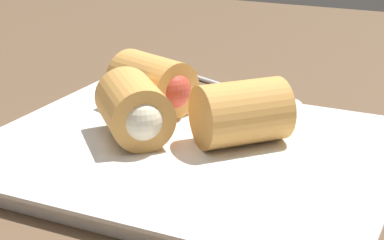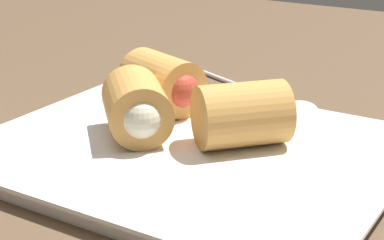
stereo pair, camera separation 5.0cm
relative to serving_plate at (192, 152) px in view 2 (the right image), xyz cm
name	(u,v)px [view 2 (the right image)]	position (x,y,z in cm)	size (l,w,h in cm)	color
table_surface	(199,166)	(0.14, -1.37, -1.76)	(180.00, 140.00, 2.00)	brown
serving_plate	(192,152)	(0.00, 0.00, 0.00)	(32.25, 26.54, 1.50)	white
roll_front_left	(247,114)	(-3.69, -2.25, 3.27)	(8.47, 8.57, 5.07)	#D19347
roll_front_right	(137,108)	(4.49, 1.10, 3.27)	(8.49, 8.56, 5.07)	#D19347
roll_back_left	(165,83)	(6.34, -5.63, 3.27)	(8.37, 7.21, 5.07)	#D19347
spoon	(283,100)	(-0.53, -16.61, -0.30)	(17.22, 8.40, 1.08)	silver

